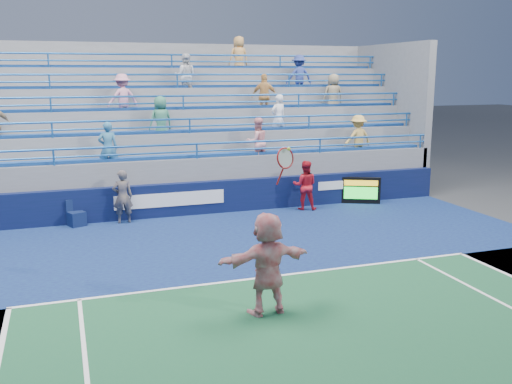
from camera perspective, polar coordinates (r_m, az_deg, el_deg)
name	(u,v)px	position (r m, az deg, el deg)	size (l,w,h in m)	color
ground	(265,278)	(13.30, 0.87, -8.62)	(120.00, 120.00, 0.00)	#333538
sponsor_wall	(199,198)	(19.16, -5.69, -0.60)	(18.00, 0.32, 1.10)	#091435
bleacher_stand	(177,154)	(22.62, -7.96, 3.80)	(18.00, 5.60, 6.13)	slate
serve_speed_board	(361,190)	(20.94, 10.43, 0.15)	(1.34, 0.73, 0.97)	black
judge_chair	(76,218)	(18.47, -17.51, -2.48)	(0.61, 0.62, 0.82)	#0D193F
tennis_player	(267,263)	(11.12, 1.15, -7.14)	(1.94, 0.76, 3.28)	white
line_judge	(123,197)	(18.30, -13.19, -0.47)	(0.62, 0.41, 1.71)	#141B38
ball_girl	(305,185)	(19.70, 4.92, 0.66)	(0.83, 0.65, 1.71)	#B41422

